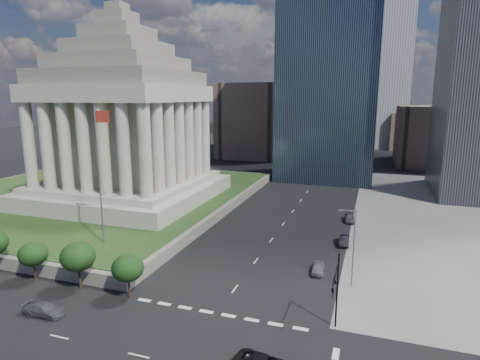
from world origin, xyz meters
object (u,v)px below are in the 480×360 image
at_px(flagpole, 100,168).
at_px(suv_grey, 44,309).
at_px(war_memorial, 123,105).
at_px(traffic_signal_ne, 336,287).
at_px(street_lamp_north, 352,244).
at_px(parked_sedan_mid, 344,241).
at_px(parked_sedan_far, 350,218).
at_px(parked_sedan_near, 318,268).

distance_m(flagpole, suv_grey, 20.95).
bearing_deg(war_memorial, traffic_signal_ne, -36.42).
height_order(flagpole, street_lamp_north, flagpole).
distance_m(street_lamp_north, parked_sedan_mid, 15.54).
relative_size(street_lamp_north, parked_sedan_far, 2.26).
relative_size(war_memorial, traffic_signal_ne, 4.88).
xyz_separation_m(suv_grey, parked_sedan_near, (26.44, 20.20, 0.00)).
height_order(war_memorial, suv_grey, war_memorial).
relative_size(flagpole, parked_sedan_near, 5.11).
bearing_deg(war_memorial, street_lamp_north, -25.92).
height_order(parked_sedan_near, parked_sedan_mid, parked_sedan_mid).
relative_size(traffic_signal_ne, parked_sedan_near, 2.04).
distance_m(flagpole, parked_sedan_near, 33.48).
xyz_separation_m(traffic_signal_ne, suv_grey, (-29.94, -5.97, -4.58)).
relative_size(parked_sedan_mid, parked_sedan_far, 0.97).
relative_size(suv_grey, parked_sedan_mid, 1.07).
bearing_deg(suv_grey, war_memorial, 18.83).
xyz_separation_m(war_memorial, flagpole, (12.17, -24.00, -8.29)).
bearing_deg(street_lamp_north, parked_sedan_far, 93.83).
bearing_deg(parked_sedan_mid, war_memorial, 166.93).
relative_size(traffic_signal_ne, suv_grey, 1.74).
bearing_deg(war_memorial, parked_sedan_near, -25.02).
bearing_deg(war_memorial, parked_sedan_far, 5.44).
distance_m(street_lamp_north, suv_grey, 35.64).
height_order(suv_grey, parked_sedan_near, same).
bearing_deg(parked_sedan_far, parked_sedan_mid, -96.08).
height_order(suv_grey, parked_sedan_far, parked_sedan_far).
distance_m(war_memorial, parked_sedan_near, 51.79).
distance_m(war_memorial, parked_sedan_mid, 50.68).
bearing_deg(street_lamp_north, war_memorial, 154.08).
xyz_separation_m(street_lamp_north, suv_grey, (-30.77, -17.27, -5.00)).
height_order(war_memorial, traffic_signal_ne, war_memorial).
distance_m(war_memorial, flagpole, 28.16).
xyz_separation_m(war_memorial, parked_sedan_near, (43.00, -20.07, -20.73)).
height_order(parked_sedan_near, parked_sedan_far, parked_sedan_far).
relative_size(street_lamp_north, parked_sedan_near, 2.56).
distance_m(traffic_signal_ne, parked_sedan_mid, 26.33).
height_order(flagpole, traffic_signal_ne, flagpole).
bearing_deg(suv_grey, flagpole, 11.57).
xyz_separation_m(war_memorial, parked_sedan_mid, (45.50, -8.39, -20.70)).
relative_size(flagpole, parked_sedan_mid, 4.68).
relative_size(traffic_signal_ne, street_lamp_north, 0.80).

